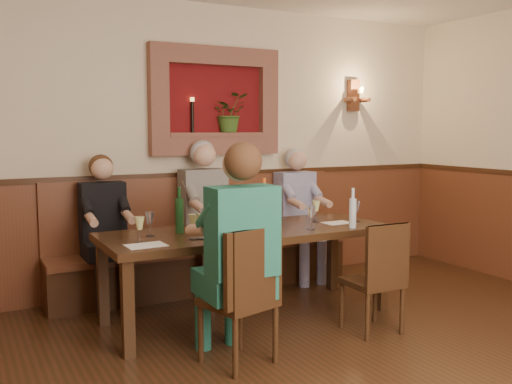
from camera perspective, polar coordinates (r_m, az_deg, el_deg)
room_shell at (r=3.13m, az=15.14°, el=11.85°), size 6.04×6.04×2.82m
wainscoting at (r=3.27m, az=14.47°, el=-11.47°), size 6.02×6.02×1.15m
wall_niche at (r=5.74m, az=-3.68°, el=8.61°), size 1.36×0.30×1.06m
wall_sconce at (r=6.60m, az=9.81°, el=9.42°), size 0.25×0.20×0.35m
dining_table at (r=4.73m, az=-0.79°, el=-4.64°), size 2.40×0.90×0.75m
bench at (r=5.64m, az=-5.18°, el=-6.47°), size 3.00×0.45×1.11m
chair_near_left at (r=3.92m, az=-1.62°, el=-13.05°), size 0.51×0.51×0.94m
chair_near_right at (r=4.59m, az=11.63°, el=-10.53°), size 0.39×0.39×0.87m
person_bench_left at (r=5.21m, az=-14.79°, el=-5.18°), size 0.39×0.48×1.35m
person_bench_mid at (r=5.49m, az=-4.89°, el=-3.84°), size 0.44×0.54×1.47m
person_bench_right at (r=5.97m, az=4.34°, el=-3.40°), size 0.40×0.49×1.38m
person_chair_front at (r=3.86m, az=-2.00°, el=-8.01°), size 0.45×0.55×1.49m
spittoon_bucket at (r=4.50m, az=-2.01°, el=-2.75°), size 0.26×0.26×0.23m
wine_bottle_green_a at (r=4.80m, az=0.81°, el=-1.49°), size 0.10×0.10×0.42m
wine_bottle_green_b at (r=4.58m, az=-7.66°, el=-2.24°), size 0.07×0.07×0.37m
water_bottle at (r=4.83m, az=9.64°, el=-1.99°), size 0.08×0.08×0.34m
tasting_sheet_a at (r=4.14m, az=-10.95°, el=-5.25°), size 0.28×0.21×0.00m
tasting_sheet_b at (r=4.48m, az=0.09°, el=-4.26°), size 0.28×0.23×0.00m
tasting_sheet_c at (r=5.08m, az=8.14°, el=-3.06°), size 0.24×0.18×0.00m
tasting_sheet_d at (r=4.32m, az=-3.43°, el=-4.69°), size 0.29×0.23×0.00m
wine_glass_0 at (r=4.24m, az=-11.56°, el=-3.72°), size 0.08×0.08×0.19m
wine_glass_1 at (r=4.47m, az=-10.57°, el=-3.17°), size 0.08×0.08×0.19m
wine_glass_2 at (r=4.29m, az=-6.25°, el=-3.50°), size 0.08×0.08×0.19m
wine_glass_3 at (r=4.60m, az=-5.22°, el=-2.83°), size 0.08×0.08×0.19m
wine_glass_4 at (r=4.50m, az=-0.68°, el=-3.01°), size 0.08×0.08×0.19m
wine_glass_5 at (r=4.87m, az=0.62°, el=-2.30°), size 0.08×0.08×0.19m
wine_glass_6 at (r=4.72m, az=5.51°, el=-2.59°), size 0.08×0.08×0.19m
wine_glass_7 at (r=5.11m, az=6.02°, el=-1.93°), size 0.08×0.08×0.19m
wine_glass_8 at (r=5.16m, az=9.98°, el=-1.90°), size 0.08×0.08×0.19m
wine_glass_9 at (r=4.43m, az=-0.90°, el=-3.16°), size 0.08×0.08×0.19m
wine_glass_10 at (r=4.67m, az=1.72°, el=-2.67°), size 0.08×0.08×0.19m
wine_glass_11 at (r=4.30m, az=-5.55°, el=-3.48°), size 0.08×0.08×0.19m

